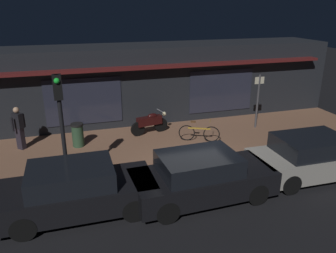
{
  "coord_description": "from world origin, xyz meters",
  "views": [
    {
      "loc": [
        -3.83,
        -9.28,
        5.39
      ],
      "look_at": [
        -0.25,
        2.4,
        0.95
      ],
      "focal_mm": 36.05,
      "sensor_mm": 36.0,
      "label": 1
    }
  ],
  "objects_px": {
    "person_photographer": "(19,127)",
    "parked_car_near": "(76,190)",
    "bicycle_parked": "(199,133)",
    "parked_car_far": "(201,177)",
    "motorcycle": "(150,122)",
    "parked_car_across": "(312,157)",
    "sign_post": "(258,98)",
    "trash_bin": "(78,135)",
    "traffic_light_pole": "(61,114)"
  },
  "relations": [
    {
      "from": "bicycle_parked",
      "to": "person_photographer",
      "type": "height_order",
      "value": "person_photographer"
    },
    {
      "from": "motorcycle",
      "to": "parked_car_near",
      "type": "relative_size",
      "value": 0.41
    },
    {
      "from": "sign_post",
      "to": "parked_car_far",
      "type": "height_order",
      "value": "sign_post"
    },
    {
      "from": "motorcycle",
      "to": "parked_car_near",
      "type": "height_order",
      "value": "parked_car_near"
    },
    {
      "from": "parked_car_near",
      "to": "parked_car_across",
      "type": "relative_size",
      "value": 1.0
    },
    {
      "from": "motorcycle",
      "to": "traffic_light_pole",
      "type": "relative_size",
      "value": 0.47
    },
    {
      "from": "traffic_light_pole",
      "to": "sign_post",
      "type": "bearing_deg",
      "value": 19.98
    },
    {
      "from": "person_photographer",
      "to": "traffic_light_pole",
      "type": "height_order",
      "value": "traffic_light_pole"
    },
    {
      "from": "motorcycle",
      "to": "parked_car_near",
      "type": "xyz_separation_m",
      "value": [
        -3.28,
        -4.91,
        0.06
      ]
    },
    {
      "from": "traffic_light_pole",
      "to": "motorcycle",
      "type": "bearing_deg",
      "value": 46.19
    },
    {
      "from": "parked_car_across",
      "to": "traffic_light_pole",
      "type": "bearing_deg",
      "value": 169.9
    },
    {
      "from": "motorcycle",
      "to": "parked_car_far",
      "type": "height_order",
      "value": "parked_car_far"
    },
    {
      "from": "trash_bin",
      "to": "parked_car_near",
      "type": "relative_size",
      "value": 0.23
    },
    {
      "from": "sign_post",
      "to": "trash_bin",
      "type": "distance_m",
      "value": 7.81
    },
    {
      "from": "bicycle_parked",
      "to": "traffic_light_pole",
      "type": "xyz_separation_m",
      "value": [
        -5.16,
        -2.21,
        1.97
      ]
    },
    {
      "from": "motorcycle",
      "to": "parked_car_across",
      "type": "distance_m",
      "value": 6.53
    },
    {
      "from": "bicycle_parked",
      "to": "parked_car_across",
      "type": "height_order",
      "value": "parked_car_across"
    },
    {
      "from": "sign_post",
      "to": "parked_car_across",
      "type": "bearing_deg",
      "value": -97.1
    },
    {
      "from": "motorcycle",
      "to": "parked_car_across",
      "type": "height_order",
      "value": "parked_car_across"
    },
    {
      "from": "bicycle_parked",
      "to": "parked_car_far",
      "type": "xyz_separation_m",
      "value": [
        -1.47,
        -3.8,
        0.2
      ]
    },
    {
      "from": "sign_post",
      "to": "parked_car_near",
      "type": "relative_size",
      "value": 0.58
    },
    {
      "from": "bicycle_parked",
      "to": "sign_post",
      "type": "bearing_deg",
      "value": 14.32
    },
    {
      "from": "traffic_light_pole",
      "to": "person_photographer",
      "type": "bearing_deg",
      "value": 115.12
    },
    {
      "from": "person_photographer",
      "to": "traffic_light_pole",
      "type": "xyz_separation_m",
      "value": [
        1.64,
        -3.49,
        1.45
      ]
    },
    {
      "from": "person_photographer",
      "to": "trash_bin",
      "type": "bearing_deg",
      "value": -10.08
    },
    {
      "from": "person_photographer",
      "to": "parked_car_near",
      "type": "bearing_deg",
      "value": -68.78
    },
    {
      "from": "trash_bin",
      "to": "parked_car_across",
      "type": "height_order",
      "value": "parked_car_across"
    },
    {
      "from": "person_photographer",
      "to": "traffic_light_pole",
      "type": "bearing_deg",
      "value": -64.88
    },
    {
      "from": "parked_car_near",
      "to": "parked_car_across",
      "type": "bearing_deg",
      "value": -0.74
    },
    {
      "from": "bicycle_parked",
      "to": "parked_car_far",
      "type": "distance_m",
      "value": 4.08
    },
    {
      "from": "sign_post",
      "to": "parked_car_across",
      "type": "distance_m",
      "value": 4.47
    },
    {
      "from": "bicycle_parked",
      "to": "motorcycle",
      "type": "bearing_deg",
      "value": 139.42
    },
    {
      "from": "traffic_light_pole",
      "to": "parked_car_near",
      "type": "height_order",
      "value": "traffic_light_pole"
    },
    {
      "from": "parked_car_near",
      "to": "parked_car_far",
      "type": "height_order",
      "value": "same"
    },
    {
      "from": "parked_car_near",
      "to": "trash_bin",
      "type": "bearing_deg",
      "value": 86.7
    },
    {
      "from": "parked_car_near",
      "to": "person_photographer",
      "type": "bearing_deg",
      "value": 111.22
    },
    {
      "from": "motorcycle",
      "to": "bicycle_parked",
      "type": "bearing_deg",
      "value": -40.58
    },
    {
      "from": "sign_post",
      "to": "bicycle_parked",
      "type": "bearing_deg",
      "value": -165.68
    },
    {
      "from": "sign_post",
      "to": "traffic_light_pole",
      "type": "relative_size",
      "value": 0.67
    },
    {
      "from": "person_photographer",
      "to": "sign_post",
      "type": "distance_m",
      "value": 9.89
    },
    {
      "from": "sign_post",
      "to": "parked_car_far",
      "type": "bearing_deg",
      "value": -134.71
    },
    {
      "from": "trash_bin",
      "to": "traffic_light_pole",
      "type": "relative_size",
      "value": 0.26
    },
    {
      "from": "traffic_light_pole",
      "to": "parked_car_near",
      "type": "relative_size",
      "value": 0.88
    },
    {
      "from": "traffic_light_pole",
      "to": "parked_car_far",
      "type": "distance_m",
      "value": 4.39
    },
    {
      "from": "sign_post",
      "to": "parked_car_near",
      "type": "bearing_deg",
      "value": -151.99
    },
    {
      "from": "traffic_light_pole",
      "to": "parked_car_near",
      "type": "xyz_separation_m",
      "value": [
        0.21,
        -1.27,
        -1.77
      ]
    },
    {
      "from": "parked_car_far",
      "to": "motorcycle",
      "type": "bearing_deg",
      "value": 92.19
    },
    {
      "from": "person_photographer",
      "to": "parked_car_far",
      "type": "distance_m",
      "value": 7.37
    },
    {
      "from": "parked_car_far",
      "to": "parked_car_across",
      "type": "xyz_separation_m",
      "value": [
        3.99,
        0.22,
        0.0
      ]
    },
    {
      "from": "motorcycle",
      "to": "bicycle_parked",
      "type": "distance_m",
      "value": 2.2
    }
  ]
}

